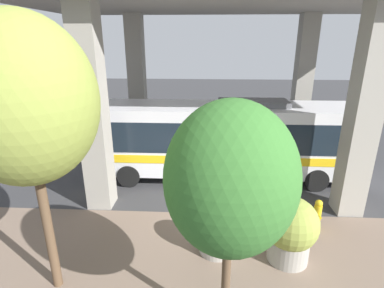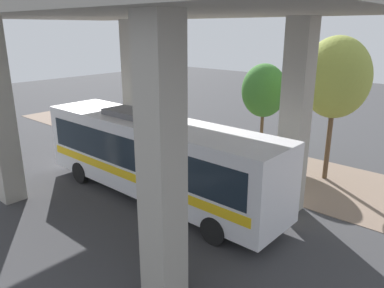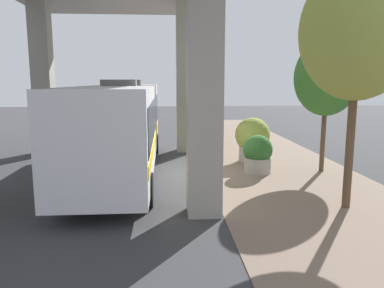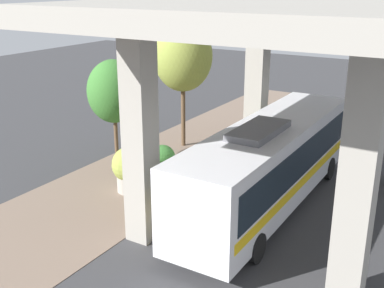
{
  "view_description": "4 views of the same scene",
  "coord_description": "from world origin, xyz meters",
  "px_view_note": "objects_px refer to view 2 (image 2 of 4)",
  "views": [
    {
      "loc": [
        -9.65,
        0.62,
        6.12
      ],
      "look_at": [
        1.11,
        1.18,
        2.35
      ],
      "focal_mm": 28.0,
      "sensor_mm": 36.0,
      "label": 1
    },
    {
      "loc": [
        13.38,
        10.83,
        7.03
      ],
      "look_at": [
        1.72,
        0.54,
        2.19
      ],
      "focal_mm": 35.0,
      "sensor_mm": 36.0,
      "label": 2
    },
    {
      "loc": [
        1.51,
        14.41,
        3.58
      ],
      "look_at": [
        0.49,
        -0.01,
        1.15
      ],
      "focal_mm": 35.0,
      "sensor_mm": 36.0,
      "label": 3
    },
    {
      "loc": [
        9.76,
        -16.6,
        8.59
      ],
      "look_at": [
        0.05,
        -0.64,
        2.22
      ],
      "focal_mm": 45.0,
      "sensor_mm": 36.0,
      "label": 4
    }
  ],
  "objects_px": {
    "planter_middle": "(209,139)",
    "fire_hydrant": "(172,149)",
    "street_tree_near": "(264,91)",
    "planter_front": "(236,153)",
    "street_tree_far": "(336,78)",
    "bus": "(155,154)"
  },
  "relations": [
    {
      "from": "planter_middle",
      "to": "fire_hydrant",
      "type": "bearing_deg",
      "value": -40.37
    },
    {
      "from": "planter_middle",
      "to": "street_tree_near",
      "type": "xyz_separation_m",
      "value": [
        -2.38,
        1.97,
        2.67
      ]
    },
    {
      "from": "fire_hydrant",
      "to": "street_tree_near",
      "type": "bearing_deg",
      "value": 140.09
    },
    {
      "from": "planter_front",
      "to": "street_tree_near",
      "type": "distance_m",
      "value": 3.96
    },
    {
      "from": "planter_middle",
      "to": "street_tree_near",
      "type": "height_order",
      "value": "street_tree_near"
    },
    {
      "from": "street_tree_near",
      "to": "street_tree_far",
      "type": "xyz_separation_m",
      "value": [
        1.09,
        4.29,
        1.17
      ]
    },
    {
      "from": "bus",
      "to": "planter_middle",
      "type": "height_order",
      "value": "bus"
    },
    {
      "from": "bus",
      "to": "planter_middle",
      "type": "bearing_deg",
      "value": -163.92
    },
    {
      "from": "bus",
      "to": "fire_hydrant",
      "type": "xyz_separation_m",
      "value": [
        -4.03,
        -2.95,
        -1.41
      ]
    },
    {
      "from": "planter_middle",
      "to": "bus",
      "type": "bearing_deg",
      "value": 16.08
    },
    {
      "from": "fire_hydrant",
      "to": "planter_middle",
      "type": "distance_m",
      "value": 2.12
    },
    {
      "from": "planter_front",
      "to": "planter_middle",
      "type": "xyz_separation_m",
      "value": [
        -0.26,
        -2.06,
        0.29
      ]
    },
    {
      "from": "planter_middle",
      "to": "street_tree_near",
      "type": "bearing_deg",
      "value": 140.4
    },
    {
      "from": "planter_middle",
      "to": "street_tree_near",
      "type": "relative_size",
      "value": 0.38
    },
    {
      "from": "planter_front",
      "to": "street_tree_far",
      "type": "bearing_deg",
      "value": 110.22
    },
    {
      "from": "fire_hydrant",
      "to": "planter_front",
      "type": "distance_m",
      "value": 3.65
    },
    {
      "from": "planter_front",
      "to": "street_tree_far",
      "type": "xyz_separation_m",
      "value": [
        -1.55,
        4.2,
        4.13
      ]
    },
    {
      "from": "fire_hydrant",
      "to": "planter_front",
      "type": "height_order",
      "value": "planter_front"
    },
    {
      "from": "planter_front",
      "to": "street_tree_far",
      "type": "height_order",
      "value": "street_tree_far"
    },
    {
      "from": "bus",
      "to": "street_tree_near",
      "type": "distance_m",
      "value": 8.17
    },
    {
      "from": "fire_hydrant",
      "to": "street_tree_near",
      "type": "xyz_separation_m",
      "value": [
        -3.95,
        3.31,
        3.15
      ]
    },
    {
      "from": "planter_middle",
      "to": "street_tree_near",
      "type": "distance_m",
      "value": 4.08
    }
  ]
}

